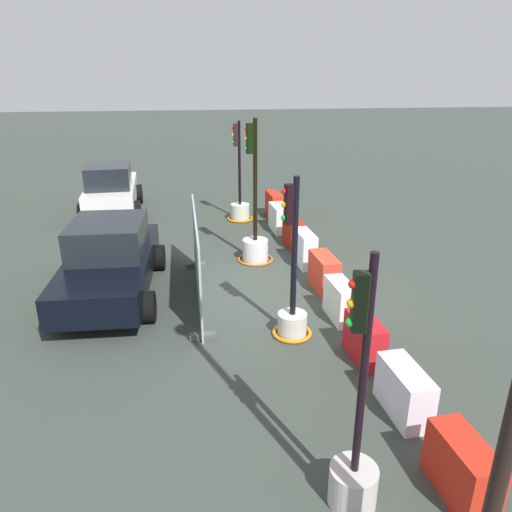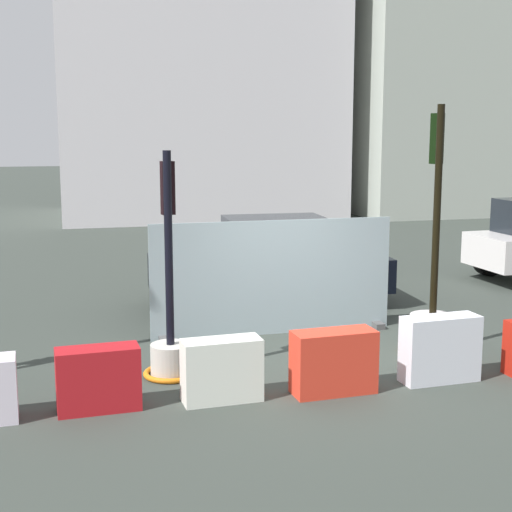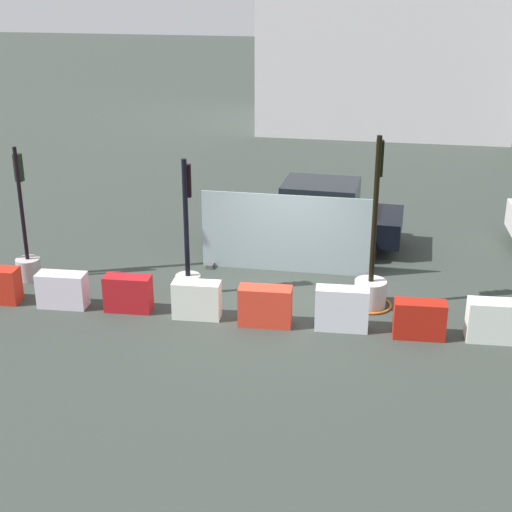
# 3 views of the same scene
# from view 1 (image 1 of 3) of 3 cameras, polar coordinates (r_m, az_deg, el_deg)

# --- Properties ---
(ground_plane) EXTENTS (120.00, 120.00, 0.00)m
(ground_plane) POSITION_cam_1_polar(r_m,az_deg,el_deg) (11.12, 2.06, -4.17)
(ground_plane) COLOR #363D37
(traffic_light_0) EXTENTS (0.56, 0.56, 3.15)m
(traffic_light_0) POSITION_cam_1_polar(r_m,az_deg,el_deg) (5.97, 11.69, -22.88)
(traffic_light_0) COLOR #B8AEAC
(traffic_light_0) RESTS_ON ground_plane
(traffic_light_1) EXTENTS (0.77, 0.77, 3.09)m
(traffic_light_1) POSITION_cam_1_polar(r_m,az_deg,el_deg) (9.09, 4.34, -6.06)
(traffic_light_1) COLOR beige
(traffic_light_1) RESTS_ON ground_plane
(traffic_light_2) EXTENTS (0.96, 0.96, 3.72)m
(traffic_light_2) POSITION_cam_1_polar(r_m,az_deg,el_deg) (12.71, -0.12, 2.00)
(traffic_light_2) COLOR silver
(traffic_light_2) RESTS_ON ground_plane
(traffic_light_3) EXTENTS (0.90, 0.90, 3.32)m
(traffic_light_3) POSITION_cam_1_polar(r_m,az_deg,el_deg) (16.41, -1.96, 6.06)
(traffic_light_3) COLOR beige
(traffic_light_3) RESTS_ON ground_plane
(construction_barrier_0) EXTENTS (0.99, 0.49, 0.78)m
(construction_barrier_0) POSITION_cam_1_polar(r_m,az_deg,el_deg) (6.57, 23.42, -22.35)
(construction_barrier_0) COLOR red
(construction_barrier_0) RESTS_ON ground_plane
(construction_barrier_1) EXTENTS (1.06, 0.49, 0.76)m
(construction_barrier_1) POSITION_cam_1_polar(r_m,az_deg,el_deg) (7.55, 17.29, -15.20)
(construction_barrier_1) COLOR silver
(construction_barrier_1) RESTS_ON ground_plane
(construction_barrier_2) EXTENTS (1.01, 0.45, 0.78)m
(construction_barrier_2) POSITION_cam_1_polar(r_m,az_deg,el_deg) (8.63, 12.85, -9.74)
(construction_barrier_2) COLOR red
(construction_barrier_2) RESTS_ON ground_plane
(construction_barrier_3) EXTENTS (1.01, 0.45, 0.80)m
(construction_barrier_3) POSITION_cam_1_polar(r_m,az_deg,el_deg) (9.88, 10.07, -5.32)
(construction_barrier_3) COLOR white
(construction_barrier_3) RESTS_ON ground_plane
(construction_barrier_4) EXTENTS (1.10, 0.49, 0.82)m
(construction_barrier_4) POSITION_cam_1_polar(r_m,az_deg,el_deg) (11.16, 8.12, -1.98)
(construction_barrier_4) COLOR red
(construction_barrier_4) RESTS_ON ground_plane
(construction_barrier_5) EXTENTS (1.08, 0.44, 0.90)m
(construction_barrier_5) POSITION_cam_1_polar(r_m,az_deg,el_deg) (12.51, 5.81, 0.88)
(construction_barrier_5) COLOR silver
(construction_barrier_5) RESTS_ON ground_plane
(construction_barrier_6) EXTENTS (1.03, 0.47, 0.76)m
(construction_barrier_6) POSITION_cam_1_polar(r_m,az_deg,el_deg) (13.95, 4.51, 2.76)
(construction_barrier_6) COLOR #B01C10
(construction_barrier_6) RESTS_ON ground_plane
(construction_barrier_7) EXTENTS (1.13, 0.52, 0.83)m
(construction_barrier_7) POSITION_cam_1_polar(r_m,az_deg,el_deg) (15.27, 2.80, 4.55)
(construction_barrier_7) COLOR white
(construction_barrier_7) RESTS_ON ground_plane
(construction_barrier_8) EXTENTS (1.17, 0.43, 0.88)m
(construction_barrier_8) POSITION_cam_1_polar(r_m,az_deg,el_deg) (16.68, 2.15, 6.07)
(construction_barrier_8) COLOR red
(construction_barrier_8) RESTS_ON ground_plane
(car_white_van) EXTENTS (4.20, 2.19, 1.82)m
(car_white_van) POSITION_cam_1_polar(r_m,az_deg,el_deg) (17.81, -16.95, 7.60)
(car_white_van) COLOR silver
(car_white_van) RESTS_ON ground_plane
(car_black_sedan) EXTENTS (4.56, 2.31, 1.70)m
(car_black_sedan) POSITION_cam_1_polar(r_m,az_deg,el_deg) (11.16, -17.08, -0.48)
(car_black_sedan) COLOR black
(car_black_sedan) RESTS_ON ground_plane
(site_fence_panel) EXTENTS (4.07, 0.50, 1.90)m
(site_fence_panel) POSITION_cam_1_polar(r_m,az_deg,el_deg) (10.54, -7.08, -0.43)
(site_fence_panel) COLOR #91A6AC
(site_fence_panel) RESTS_ON ground_plane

